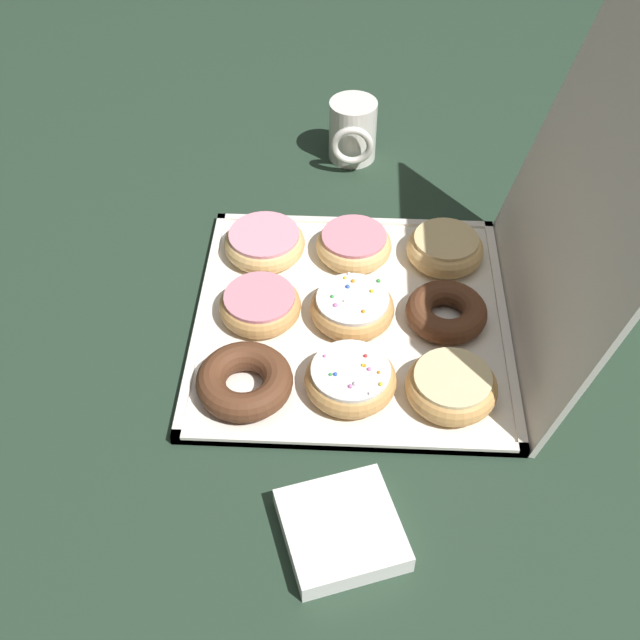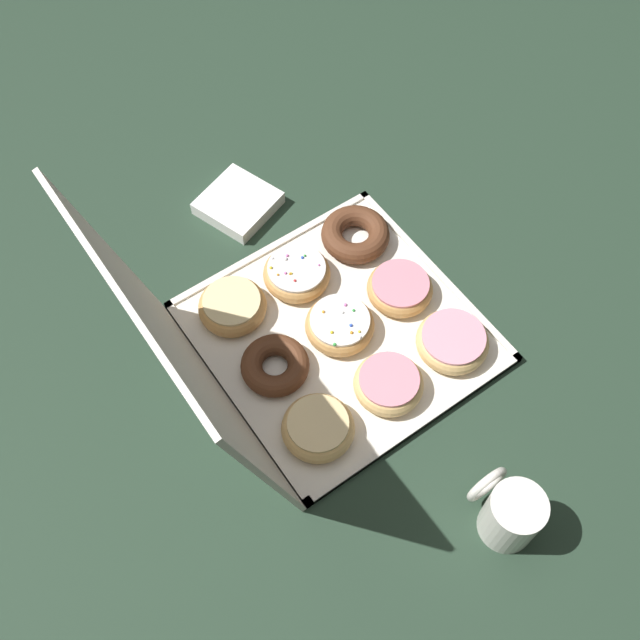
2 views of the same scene
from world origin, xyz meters
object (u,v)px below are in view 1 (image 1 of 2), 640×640
(pink_frosted_donut_0, at_px, (264,243))
(coffee_mug, at_px, (353,130))
(chocolate_cake_ring_donut_2, at_px, (244,381))
(sprinkle_donut_5, at_px, (352,379))
(chocolate_cake_ring_donut_7, at_px, (446,310))
(napkin_stack, at_px, (342,530))
(pink_frosted_donut_3, at_px, (354,245))
(pink_frosted_donut_1, at_px, (260,306))
(sprinkle_donut_4, at_px, (353,306))
(glazed_ring_donut_8, at_px, (451,386))
(glazed_ring_donut_6, at_px, (445,248))
(donut_box, at_px, (352,320))

(pink_frosted_donut_0, xyz_separation_m, coffee_mug, (-0.27, 0.12, 0.02))
(chocolate_cake_ring_donut_2, distance_m, sprinkle_donut_5, 0.13)
(chocolate_cake_ring_donut_7, relative_size, napkin_stack, 0.90)
(sprinkle_donut_5, relative_size, coffee_mug, 1.11)
(pink_frosted_donut_0, distance_m, pink_frosted_donut_3, 0.13)
(pink_frosted_donut_0, height_order, pink_frosted_donut_1, same)
(sprinkle_donut_4, relative_size, glazed_ring_donut_8, 1.00)
(sprinkle_donut_5, distance_m, glazed_ring_donut_6, 0.29)
(napkin_stack, bearing_deg, sprinkle_donut_4, 178.97)
(pink_frosted_donut_3, relative_size, coffee_mug, 1.07)
(chocolate_cake_ring_donut_2, xyz_separation_m, sprinkle_donut_5, (-0.01, 0.13, 0.00))
(pink_frosted_donut_1, height_order, chocolate_cake_ring_donut_2, same)
(pink_frosted_donut_1, xyz_separation_m, chocolate_cake_ring_donut_2, (0.13, -0.01, -0.00))
(sprinkle_donut_4, relative_size, coffee_mug, 1.11)
(glazed_ring_donut_8, bearing_deg, donut_box, -136.58)
(coffee_mug, bearing_deg, donut_box, 1.04)
(sprinkle_donut_4, bearing_deg, glazed_ring_donut_6, 133.21)
(chocolate_cake_ring_donut_2, bearing_deg, napkin_stack, 33.54)
(sprinkle_donut_4, bearing_deg, coffee_mug, -178.87)
(coffee_mug, bearing_deg, pink_frosted_donut_1, -16.60)
(sprinkle_donut_4, bearing_deg, pink_frosted_donut_0, -133.75)
(donut_box, xyz_separation_m, glazed_ring_donut_8, (0.13, 0.13, 0.03))
(coffee_mug, bearing_deg, pink_frosted_donut_0, -25.10)
(sprinkle_donut_5, bearing_deg, glazed_ring_donut_8, 86.85)
(glazed_ring_donut_8, bearing_deg, coffee_mug, -165.95)
(coffee_mug, bearing_deg, napkin_stack, 0.15)
(pink_frosted_donut_0, xyz_separation_m, sprinkle_donut_4, (0.13, 0.13, 0.00))
(sprinkle_donut_4, height_order, sprinkle_donut_5, same)
(coffee_mug, bearing_deg, sprinkle_donut_5, 1.00)
(sprinkle_donut_5, height_order, glazed_ring_donut_6, sprinkle_donut_5)
(chocolate_cake_ring_donut_2, xyz_separation_m, glazed_ring_donut_8, (-0.00, 0.26, 0.00))
(pink_frosted_donut_1, bearing_deg, napkin_stack, 20.39)
(coffee_mug, bearing_deg, pink_frosted_donut_3, 1.61)
(sprinkle_donut_5, height_order, coffee_mug, coffee_mug)
(sprinkle_donut_4, bearing_deg, chocolate_cake_ring_donut_2, -43.87)
(pink_frosted_donut_0, distance_m, chocolate_cake_ring_donut_7, 0.29)
(sprinkle_donut_4, xyz_separation_m, chocolate_cake_ring_donut_7, (-0.00, 0.13, -0.00))
(pink_frosted_donut_0, xyz_separation_m, pink_frosted_donut_3, (-0.00, 0.13, 0.00))
(chocolate_cake_ring_donut_2, bearing_deg, pink_frosted_donut_1, 177.37)
(pink_frosted_donut_1, distance_m, chocolate_cake_ring_donut_7, 0.25)
(pink_frosted_donut_0, bearing_deg, napkin_stack, 15.53)
(pink_frosted_donut_1, height_order, glazed_ring_donut_6, glazed_ring_donut_6)
(sprinkle_donut_4, bearing_deg, glazed_ring_donut_8, 42.62)
(glazed_ring_donut_6, bearing_deg, sprinkle_donut_4, -46.79)
(chocolate_cake_ring_donut_2, height_order, pink_frosted_donut_3, pink_frosted_donut_3)
(donut_box, distance_m, sprinkle_donut_4, 0.03)
(sprinkle_donut_5, distance_m, coffee_mug, 0.52)
(coffee_mug, xyz_separation_m, napkin_stack, (0.72, 0.00, -0.04))
(chocolate_cake_ring_donut_2, height_order, sprinkle_donut_4, sprinkle_donut_4)
(pink_frosted_donut_1, height_order, glazed_ring_donut_8, glazed_ring_donut_8)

